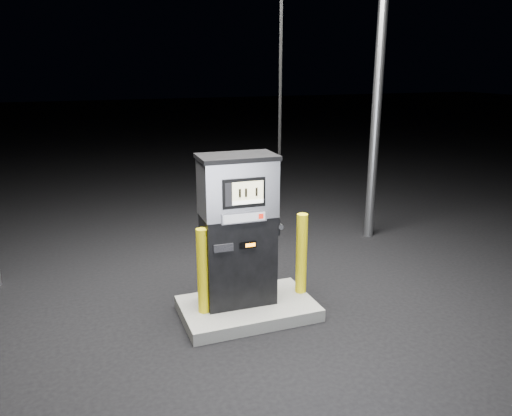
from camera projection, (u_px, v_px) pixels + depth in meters
name	position (u px, v px, depth m)	size (l,w,h in m)	color
ground	(248.00, 314.00, 6.11)	(80.00, 80.00, 0.00)	black
pump_island	(248.00, 308.00, 6.09)	(1.60, 1.00, 0.15)	slate
fuel_dispenser	(238.00, 229.00, 5.87)	(1.00, 0.56, 3.76)	black
bollard_left	(203.00, 271.00, 5.72)	(0.14, 0.14, 1.02)	yellow
bollard_right	(301.00, 254.00, 6.23)	(0.14, 0.14, 1.03)	yellow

